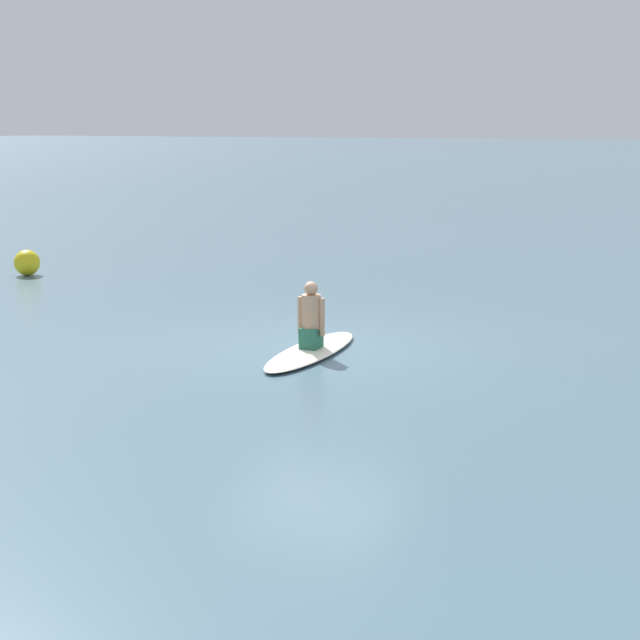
{
  "coord_description": "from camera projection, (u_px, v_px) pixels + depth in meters",
  "views": [
    {
      "loc": [
        11.94,
        6.41,
        3.13
      ],
      "look_at": [
        0.73,
        0.42,
        0.57
      ],
      "focal_mm": 54.51,
      "sensor_mm": 36.0,
      "label": 1
    }
  ],
  "objects": [
    {
      "name": "ground_plane",
      "position": [
        319.0,
        347.0,
        13.9
      ],
      "size": [
        400.0,
        400.0,
        0.0
      ],
      "primitive_type": "plane",
      "color": "slate"
    },
    {
      "name": "surfboard",
      "position": [
        311.0,
        351.0,
        13.49
      ],
      "size": [
        2.73,
        0.94,
        0.09
      ],
      "primitive_type": "ellipsoid",
      "rotation": [
        0.0,
        0.0,
        -3.05
      ],
      "color": "silver",
      "rests_on": "ground"
    },
    {
      "name": "person_paddler",
      "position": [
        311.0,
        318.0,
        13.4
      ],
      "size": [
        0.33,
        0.41,
        0.93
      ],
      "rotation": [
        0.0,
        0.0,
        -3.05
      ],
      "color": "#26664C",
      "rests_on": "surfboard"
    },
    {
      "name": "buoy_marker",
      "position": [
        27.0,
        263.0,
        20.47
      ],
      "size": [
        0.54,
        0.54,
        0.54
      ],
      "primitive_type": "sphere",
      "color": "yellow",
      "rests_on": "ground"
    }
  ]
}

